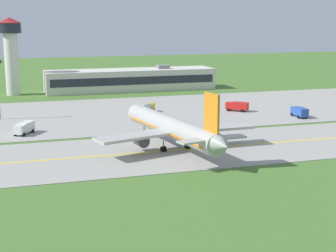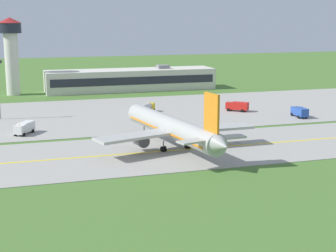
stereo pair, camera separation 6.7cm
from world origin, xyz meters
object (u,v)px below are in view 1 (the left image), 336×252
object	(u,v)px
control_tower	(11,48)
service_truck_pushback	(237,106)
service_truck_catering	(24,128)
service_truck_baggage	(147,107)
service_truck_fuel	(299,112)
airplane_lead	(172,128)

from	to	relation	value
control_tower	service_truck_pushback	bearing A→B (deg)	-41.40
service_truck_catering	service_truck_pushback	size ratio (longest dim) A/B	1.05
service_truck_baggage	service_truck_catering	xyz separation A→B (m)	(-32.13, -17.25, -0.00)
service_truck_fuel	control_tower	world-z (taller)	control_tower
airplane_lead	control_tower	distance (m)	89.45
airplane_lead	service_truck_pushback	xyz separation A→B (m)	(29.19, 33.86, -2.60)
service_truck_pushback	airplane_lead	bearing A→B (deg)	-130.76
service_truck_catering	control_tower	distance (m)	64.21
service_truck_fuel	control_tower	distance (m)	94.13
service_truck_catering	service_truck_pushback	world-z (taller)	same
airplane_lead	service_truck_pushback	distance (m)	44.78
airplane_lead	service_truck_baggage	bearing A→B (deg)	82.21
service_truck_pushback	control_tower	bearing A→B (deg)	138.60
service_truck_catering	service_truck_pushback	bearing A→B (deg)	12.43
service_truck_baggage	service_truck_fuel	world-z (taller)	service_truck_baggage
service_truck_pushback	control_tower	xyz separation A→B (m)	(-57.14, 50.39, 13.63)
service_truck_baggage	service_truck_fuel	xyz separation A→B (m)	(35.36, -17.49, -0.00)
service_truck_fuel	service_truck_pushback	size ratio (longest dim) A/B	1.04
service_truck_pushback	control_tower	distance (m)	77.39
service_truck_baggage	airplane_lead	bearing A→B (deg)	-97.79
airplane_lead	control_tower	bearing A→B (deg)	108.36
service_truck_fuel	service_truck_catering	distance (m)	67.49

